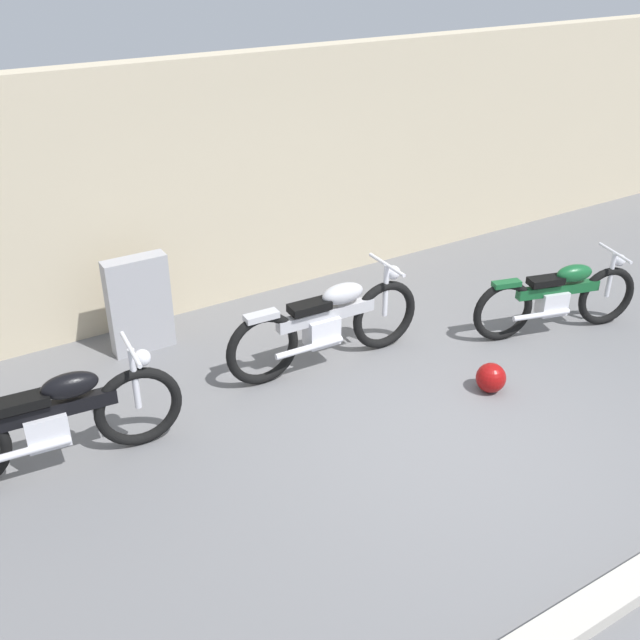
% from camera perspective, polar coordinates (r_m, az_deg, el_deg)
% --- Properties ---
extents(ground_plane, '(40.00, 40.00, 0.00)m').
position_cam_1_polar(ground_plane, '(6.77, 10.37, -8.84)').
color(ground_plane, slate).
extents(building_wall, '(18.00, 0.30, 2.84)m').
position_cam_1_polar(building_wall, '(8.83, -4.77, 10.94)').
color(building_wall, beige).
rests_on(building_wall, ground_plane).
extents(stone_marker, '(0.66, 0.21, 1.06)m').
position_cam_1_polar(stone_marker, '(7.93, -13.82, 1.16)').
color(stone_marker, '#9E9EA3').
rests_on(stone_marker, ground_plane).
extents(helmet, '(0.29, 0.29, 0.29)m').
position_cam_1_polar(helmet, '(7.38, 13.08, -4.37)').
color(helmet, maroon).
rests_on(helmet, ground_plane).
extents(motorcycle_silver, '(2.20, 0.61, 0.99)m').
position_cam_1_polar(motorcycle_silver, '(7.46, 0.61, -0.25)').
color(motorcycle_silver, black).
rests_on(motorcycle_silver, ground_plane).
extents(motorcycle_green, '(1.94, 0.76, 0.89)m').
position_cam_1_polar(motorcycle_green, '(8.50, 17.95, 1.72)').
color(motorcycle_green, black).
rests_on(motorcycle_green, ground_plane).
extents(motorcycle_black, '(2.18, 0.61, 0.98)m').
position_cam_1_polar(motorcycle_black, '(6.44, -19.88, -7.30)').
color(motorcycle_black, black).
rests_on(motorcycle_black, ground_plane).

